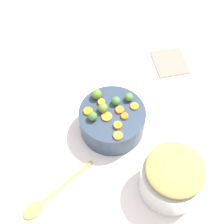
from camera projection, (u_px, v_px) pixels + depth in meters
tabletop at (116, 130)px, 1.23m from camera, size 2.40×2.40×0.02m
serving_bowl_carrots at (112, 121)px, 1.17m from camera, size 0.24×0.24×0.10m
metal_pot at (171, 179)px, 1.04m from camera, size 0.21×0.21×0.13m
stuffing_mound at (176, 169)px, 0.97m from camera, size 0.19×0.19×0.04m
carrot_slice_0 at (125, 116)px, 1.12m from camera, size 0.03×0.03×0.01m
carrot_slice_1 at (118, 125)px, 1.10m from camera, size 0.03×0.03×0.01m
carrot_slice_2 at (107, 117)px, 1.12m from camera, size 0.05×0.05×0.01m
carrot_slice_3 at (88, 111)px, 1.13m from camera, size 0.04×0.04×0.01m
carrot_slice_4 at (135, 106)px, 1.14m from camera, size 0.04×0.04×0.01m
carrot_slice_5 at (101, 102)px, 1.15m from camera, size 0.04×0.04×0.01m
carrot_slice_6 at (120, 110)px, 1.13m from camera, size 0.04×0.04×0.01m
carrot_slice_7 at (118, 136)px, 1.08m from camera, size 0.05×0.05×0.01m
brussels_sprout_0 at (103, 107)px, 1.12m from camera, size 0.04×0.04×0.04m
brussels_sprout_1 at (93, 116)px, 1.10m from camera, size 0.03×0.03×0.03m
brussels_sprout_2 at (97, 94)px, 1.15m from camera, size 0.04×0.04×0.04m
brussels_sprout_3 at (129, 97)px, 1.15m from camera, size 0.03×0.03×0.03m
brussels_sprout_4 at (116, 101)px, 1.14m from camera, size 0.03×0.03×0.03m
wooden_spoon at (45, 201)px, 1.06m from camera, size 0.18×0.26×0.01m
dish_towel at (170, 62)px, 1.40m from camera, size 0.19×0.20×0.01m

